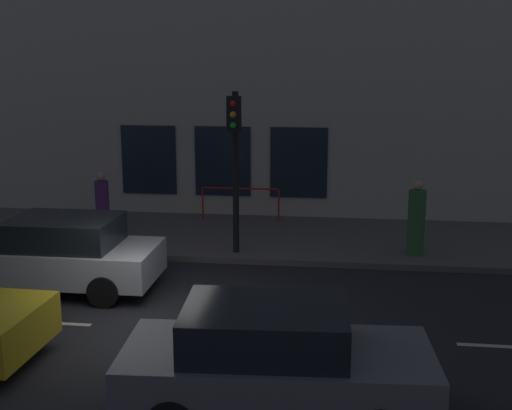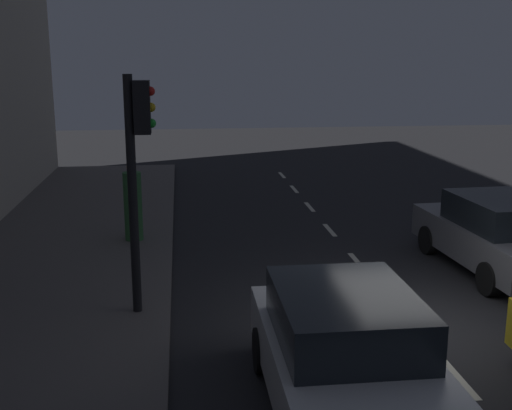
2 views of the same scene
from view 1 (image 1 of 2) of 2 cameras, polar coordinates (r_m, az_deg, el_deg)
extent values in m
plane|color=#232326|center=(12.34, -9.85, -10.55)|extent=(60.00, 60.00, 0.00)
cube|color=#5B5654|center=(18.06, -4.10, -2.68)|extent=(4.50, 32.00, 0.15)
cube|color=beige|center=(19.95, -2.83, 10.46)|extent=(0.60, 32.00, 8.17)
cube|color=#192333|center=(19.57, 3.76, 3.70)|extent=(0.04, 1.71, 2.12)
cube|color=#192333|center=(19.84, -2.93, 3.83)|extent=(0.04, 1.71, 2.12)
cube|color=#192333|center=(20.37, -9.35, 3.91)|extent=(0.04, 1.71, 2.12)
cube|color=beige|center=(12.16, 20.01, -11.50)|extent=(0.12, 1.20, 0.01)
cube|color=beige|center=(11.85, 7.41, -11.46)|extent=(0.12, 1.20, 0.01)
cube|color=beige|center=(12.10, -5.23, -10.88)|extent=(0.12, 1.20, 0.01)
cube|color=beige|center=(12.88, -16.77, -9.89)|extent=(0.12, 1.20, 0.01)
cylinder|color=black|center=(15.80, -1.79, 2.76)|extent=(0.15, 0.15, 3.94)
cube|color=black|center=(15.42, -1.94, 7.95)|extent=(0.26, 0.32, 0.84)
sphere|color=red|center=(15.27, -2.03, 8.85)|extent=(0.15, 0.15, 0.15)
sphere|color=gold|center=(15.28, -2.03, 7.91)|extent=(0.15, 0.15, 0.15)
sphere|color=green|center=(15.31, -2.02, 6.97)|extent=(0.15, 0.15, 0.15)
cube|color=slate|center=(9.20, 1.86, -14.40)|extent=(2.04, 4.32, 0.70)
cube|color=black|center=(8.94, 0.79, -10.66)|extent=(1.71, 2.28, 0.60)
cylinder|color=black|center=(10.14, 9.66, -13.86)|extent=(0.26, 0.65, 0.64)
cylinder|color=black|center=(10.22, -5.53, -13.53)|extent=(0.26, 0.65, 0.64)
cube|color=silver|center=(14.54, -16.88, -4.70)|extent=(1.90, 4.23, 0.70)
cube|color=black|center=(14.30, -16.43, -2.25)|extent=(1.67, 2.20, 0.60)
cylinder|color=black|center=(15.95, -19.83, -4.56)|extent=(0.22, 0.64, 0.64)
cylinder|color=black|center=(13.38, -13.18, -7.38)|extent=(0.22, 0.64, 0.64)
cylinder|color=black|center=(14.95, -10.82, -5.15)|extent=(0.22, 0.64, 0.64)
cylinder|color=black|center=(12.14, -20.01, -9.91)|extent=(0.24, 0.65, 0.64)
cylinder|color=#336B38|center=(16.30, 13.84, -1.50)|extent=(0.48, 0.48, 1.61)
sphere|color=tan|center=(16.11, 14.01, 1.68)|extent=(0.23, 0.23, 0.23)
cube|color=tan|center=(16.11, 14.40, 1.65)|extent=(0.07, 0.05, 0.06)
cylinder|color=#5B2D70|center=(18.61, -13.29, -0.07)|extent=(0.53, 0.53, 1.40)
sphere|color=tan|center=(18.45, -13.42, 2.42)|extent=(0.24, 0.24, 0.24)
cube|color=tan|center=(18.43, -13.76, 2.39)|extent=(0.08, 0.07, 0.07)
cylinder|color=red|center=(19.23, 2.01, -0.02)|extent=(0.05, 0.05, 0.95)
cylinder|color=red|center=(19.57, -4.68, 0.16)|extent=(0.05, 0.05, 0.95)
cylinder|color=red|center=(19.27, -1.38, 1.45)|extent=(0.05, 2.29, 0.05)
camera|label=2|loc=(19.40, -34.48, 9.10)|focal=44.92mm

